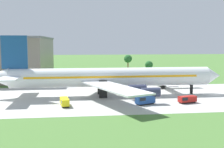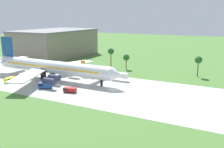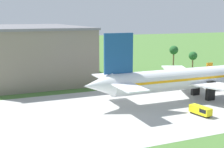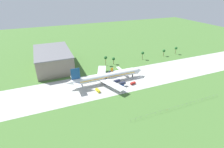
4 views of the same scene
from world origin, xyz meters
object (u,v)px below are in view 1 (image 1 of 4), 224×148
at_px(regional_aircraft, 163,81).
at_px(terminal_building, 11,57).
at_px(baggage_tug, 65,102).
at_px(fuel_truck, 187,99).
at_px(catering_van, 145,100).
at_px(jet_airliner, 108,77).

bearing_deg(regional_aircraft, terminal_building, 146.20).
bearing_deg(baggage_tug, fuel_truck, -0.27).
height_order(fuel_truck, terminal_building, terminal_building).
bearing_deg(catering_van, baggage_tug, 178.30).
distance_m(fuel_truck, catering_van, 12.18).
bearing_deg(jet_airliner, catering_van, -58.25).
bearing_deg(terminal_building, regional_aircraft, -33.80).
relative_size(regional_aircraft, baggage_tug, 4.35).
distance_m(baggage_tug, catering_van, 21.69).
bearing_deg(fuel_truck, catering_van, -177.73).
height_order(regional_aircraft, catering_van, regional_aircraft).
bearing_deg(terminal_building, jet_airliner, -52.48).
xyz_separation_m(baggage_tug, catering_van, (21.67, -0.64, 0.20)).
bearing_deg(fuel_truck, jet_airliner, 147.08).
bearing_deg(baggage_tug, regional_aircraft, 36.21).
height_order(jet_airliner, regional_aircraft, jet_airliner).
relative_size(fuel_truck, terminal_building, 0.09).
distance_m(regional_aircraft, catering_van, 29.21).
bearing_deg(baggage_tug, jet_airliner, 45.57).
relative_size(baggage_tug, catering_van, 0.99).
relative_size(regional_aircraft, catering_van, 4.33).
height_order(regional_aircraft, terminal_building, terminal_building).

